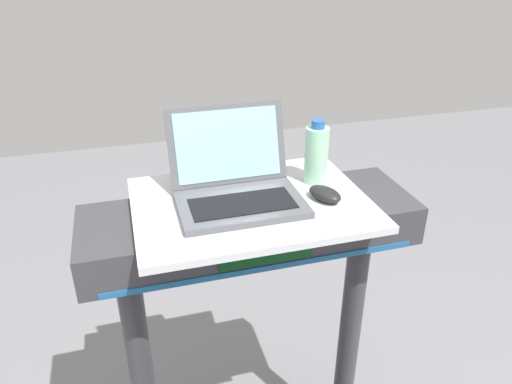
# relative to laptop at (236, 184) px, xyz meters

# --- Properties ---
(desk_board) EXTENTS (0.62, 0.45, 0.02)m
(desk_board) POSITION_rel_laptop_xyz_m (0.03, -0.02, -0.06)
(desk_board) COLOR silver
(desk_board) RESTS_ON treadmill_base
(laptop) EXTENTS (0.32, 0.28, 0.22)m
(laptop) POSITION_rel_laptop_xyz_m (0.00, 0.00, 0.00)
(laptop) COLOR #515459
(laptop) RESTS_ON desk_board
(computer_mouse) EXTENTS (0.10, 0.12, 0.03)m
(computer_mouse) POSITION_rel_laptop_xyz_m (0.22, -0.07, -0.03)
(computer_mouse) COLOR black
(computer_mouse) RESTS_ON desk_board
(water_bottle) EXTENTS (0.07, 0.07, 0.18)m
(water_bottle) POSITION_rel_laptop_xyz_m (0.24, 0.05, 0.04)
(water_bottle) COLOR #9EDBB2
(water_bottle) RESTS_ON desk_board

